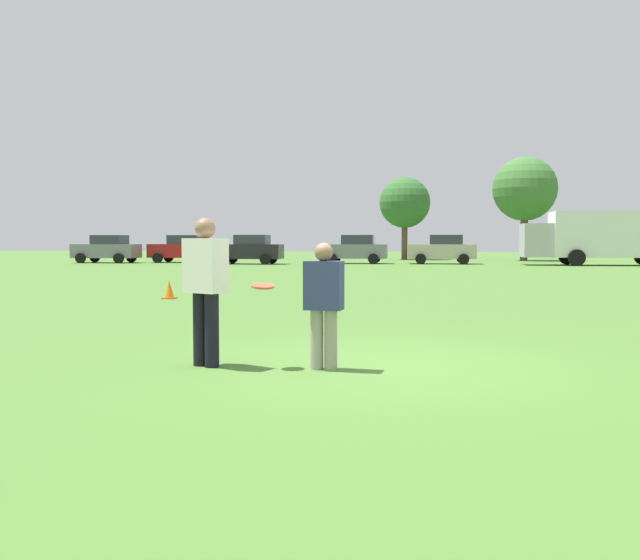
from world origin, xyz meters
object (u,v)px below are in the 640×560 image
Objects in this scene: parked_car_near_right at (443,249)px; box_truck at (600,236)px; traffic_cone at (169,290)px; player_thrower at (206,283)px; parked_car_mid_right at (355,249)px; parked_car_mid_left at (183,249)px; parked_car_center at (249,249)px; frisbee at (263,286)px; player_defender at (324,299)px; parked_car_near_left at (107,249)px.

box_truck is (9.13, -1.12, 0.83)m from parked_car_near_right.
traffic_cone is 0.06× the size of box_truck.
player_thrower is 9.82m from traffic_cone.
parked_car_mid_right is (1.78, 27.12, 0.69)m from traffic_cone.
parked_car_mid_left is 1.00× the size of parked_car_near_right.
frisbee is at bearing -74.72° from parked_car_center.
player_defender is 0.35× the size of parked_car_mid_left.
player_thrower is 0.41× the size of parked_car_mid_right.
frisbee is at bearing -68.21° from parked_car_mid_left.
parked_car_mid_left reaches higher than frisbee.
player_thrower is at bearing -86.51° from parked_car_mid_right.
parked_car_near_left is at bearing -179.38° from box_truck.
parked_car_near_left is 1.00× the size of parked_car_near_right.
box_truck is (14.65, -0.92, 0.83)m from parked_car_mid_right.
player_thrower is 39.40m from parked_car_near_left.
parked_car_near_right is at bearing 86.98° from player_defender.
parked_car_mid_left is at bearing 111.79° from frisbee.
parked_car_mid_right is at bearing -0.51° from parked_car_mid_left.
parked_car_center is at bearing 104.20° from player_thrower.
parked_car_near_left is (-19.87, 34.80, 0.10)m from player_defender.
parked_car_mid_right is (11.56, -0.10, 0.00)m from parked_car_mid_left.
parked_car_near_left is at bearing 117.93° from player_thrower.
player_thrower is at bearing -179.39° from frisbee.
parked_car_near_right is 9.23m from box_truck.
player_thrower is at bearing -62.07° from parked_car_near_left.
player_thrower is 36.42m from parked_car_near_right.
parked_car_near_left reaches higher than player_defender.
parked_car_near_left and parked_car_mid_right have the same top height.
player_thrower is at bearing -65.99° from traffic_cone.
parked_car_near_right is (11.94, 2.17, 0.00)m from parked_car_center.
traffic_cone is (-5.39, 8.93, -0.59)m from player_defender.
parked_car_center is 21.11m from box_truck.
box_truck is at bearing 0.62° from parked_car_near_left.
parked_car_mid_right reaches higher than player_defender.
player_defender is 0.17× the size of box_truck.
traffic_cone is 0.11× the size of parked_car_mid_left.
parked_car_center is (9.83, -0.71, 0.00)m from parked_car_near_left.
parked_car_mid_left is at bearing 179.49° from parked_car_mid_right.
player_defender is 0.35× the size of parked_car_center.
box_truck reaches higher than traffic_cone.
parked_car_mid_right is (-2.89, 36.06, -0.03)m from frisbee.
parked_car_center reaches higher than player_defender.
parked_car_center is at bearing 100.46° from traffic_cone.
frisbee is 0.06× the size of parked_car_mid_left.
traffic_cone is at bearing -122.09° from box_truck.
parked_car_near_left is at bearing 118.82° from frisbee.
parked_car_near_left is at bearing -163.86° from parked_car_mid_left.
player_thrower is at bearing -179.36° from player_defender.
player_thrower reaches higher than frisbee.
box_truck is at bearing -2.24° from parked_car_mid_left.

